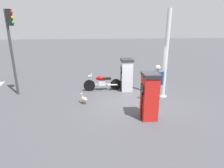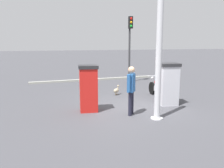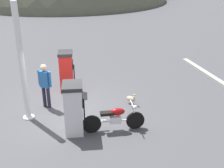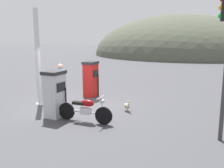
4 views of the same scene
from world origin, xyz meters
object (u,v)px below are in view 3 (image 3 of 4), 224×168
(fuel_pump_near, at_px, (74,108))
(motorcycle_near_pump, at_px, (115,118))
(wandering_duck, at_px, (131,99))
(canopy_support_pole, at_px, (22,66))
(fuel_pump_far, at_px, (66,71))
(attendant_person, at_px, (45,83))

(fuel_pump_near, height_order, motorcycle_near_pump, fuel_pump_near)
(motorcycle_near_pump, xyz_separation_m, wandering_duck, (1.03, 1.68, -0.22))
(canopy_support_pole, bearing_deg, fuel_pump_near, -39.56)
(fuel_pump_far, bearing_deg, attendant_person, -122.71)
(fuel_pump_near, height_order, fuel_pump_far, fuel_pump_far)
(fuel_pump_near, xyz_separation_m, canopy_support_pole, (-1.52, 1.25, 1.08))
(fuel_pump_near, bearing_deg, attendant_person, 114.06)
(motorcycle_near_pump, height_order, canopy_support_pole, canopy_support_pole)
(fuel_pump_far, relative_size, canopy_support_pole, 0.42)
(fuel_pump_far, bearing_deg, fuel_pump_near, -90.00)
(fuel_pump_far, height_order, wandering_duck, fuel_pump_far)
(fuel_pump_far, xyz_separation_m, motorcycle_near_pump, (1.29, -3.46, -0.43))
(attendant_person, bearing_deg, canopy_support_pole, -133.87)
(attendant_person, bearing_deg, wandering_duck, -7.85)
(fuel_pump_far, bearing_deg, motorcycle_near_pump, -69.54)
(fuel_pump_far, distance_m, wandering_duck, 3.00)
(attendant_person, bearing_deg, fuel_pump_far, 57.29)
(fuel_pump_near, distance_m, attendant_person, 2.12)
(motorcycle_near_pump, height_order, attendant_person, attendant_person)
(fuel_pump_far, bearing_deg, wandering_duck, -37.58)
(attendant_person, xyz_separation_m, canopy_support_pole, (-0.65, -0.68, 0.96))
(motorcycle_near_pump, distance_m, attendant_person, 3.07)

